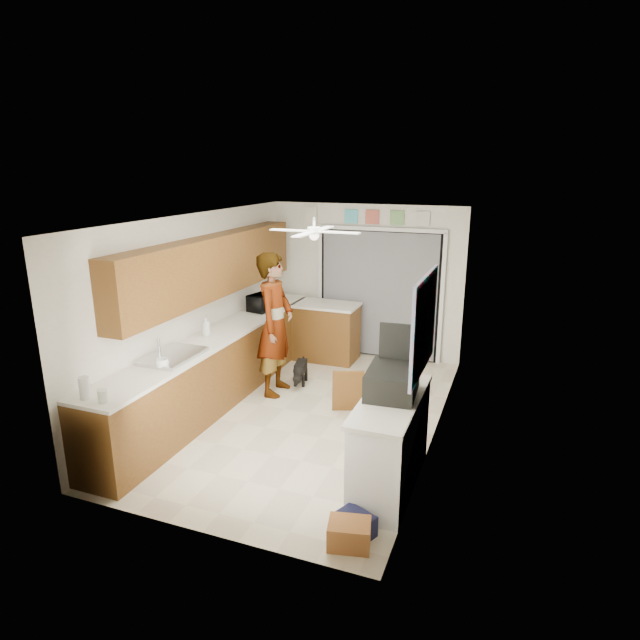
% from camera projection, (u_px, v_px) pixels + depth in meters
% --- Properties ---
extents(floor, '(5.00, 5.00, 0.00)m').
position_uv_depth(floor, '(309.00, 413.00, 6.91)').
color(floor, beige).
rests_on(floor, ground).
extents(ceiling, '(5.00, 5.00, 0.00)m').
position_uv_depth(ceiling, '(308.00, 218.00, 6.22)').
color(ceiling, white).
rests_on(ceiling, ground).
extents(wall_back, '(3.20, 0.00, 3.20)m').
position_uv_depth(wall_back, '(365.00, 281.00, 8.81)').
color(wall_back, white).
rests_on(wall_back, ground).
extents(wall_front, '(3.20, 0.00, 3.20)m').
position_uv_depth(wall_front, '(193.00, 401.00, 4.32)').
color(wall_front, white).
rests_on(wall_front, ground).
extents(wall_left, '(0.00, 5.00, 5.00)m').
position_uv_depth(wall_left, '(197.00, 309.00, 7.11)').
color(wall_left, white).
rests_on(wall_left, ground).
extents(wall_right, '(0.00, 5.00, 5.00)m').
position_uv_depth(wall_right, '(440.00, 335.00, 6.02)').
color(wall_right, white).
rests_on(wall_right, ground).
extents(left_base_cabinets, '(0.60, 4.80, 0.90)m').
position_uv_depth(left_base_cabinets, '(220.00, 368.00, 7.23)').
color(left_base_cabinets, brown).
rests_on(left_base_cabinets, floor).
extents(left_countertop, '(0.62, 4.80, 0.04)m').
position_uv_depth(left_countertop, '(219.00, 335.00, 7.10)').
color(left_countertop, white).
rests_on(left_countertop, left_base_cabinets).
extents(upper_cabinets, '(0.32, 4.00, 0.80)m').
position_uv_depth(upper_cabinets, '(213.00, 266.00, 7.08)').
color(upper_cabinets, brown).
rests_on(upper_cabinets, wall_left).
extents(sink_basin, '(0.50, 0.76, 0.06)m').
position_uv_depth(sink_basin, '(173.00, 357.00, 6.19)').
color(sink_basin, silver).
rests_on(sink_basin, left_countertop).
extents(faucet, '(0.03, 0.03, 0.22)m').
position_uv_depth(faucet, '(159.00, 347.00, 6.23)').
color(faucet, silver).
rests_on(faucet, left_countertop).
extents(peninsula_base, '(1.00, 0.60, 0.90)m').
position_uv_depth(peninsula_base, '(326.00, 333.00, 8.75)').
color(peninsula_base, brown).
rests_on(peninsula_base, floor).
extents(peninsula_top, '(1.04, 0.64, 0.04)m').
position_uv_depth(peninsula_top, '(326.00, 305.00, 8.62)').
color(peninsula_top, white).
rests_on(peninsula_top, peninsula_base).
extents(back_opening_recess, '(2.00, 0.06, 2.10)m').
position_uv_depth(back_opening_recess, '(379.00, 295.00, 8.75)').
color(back_opening_recess, black).
rests_on(back_opening_recess, wall_back).
extents(curtain_panel, '(1.90, 0.03, 2.05)m').
position_uv_depth(curtain_panel, '(378.00, 295.00, 8.72)').
color(curtain_panel, gray).
rests_on(curtain_panel, wall_back).
extents(door_trim_left, '(0.06, 0.04, 2.10)m').
position_uv_depth(door_trim_left, '(320.00, 290.00, 9.07)').
color(door_trim_left, white).
rests_on(door_trim_left, wall_back).
extents(door_trim_right, '(0.06, 0.04, 2.10)m').
position_uv_depth(door_trim_right, '(442.00, 300.00, 8.38)').
color(door_trim_right, white).
rests_on(door_trim_right, wall_back).
extents(door_trim_head, '(2.10, 0.04, 0.06)m').
position_uv_depth(door_trim_head, '(381.00, 229.00, 8.43)').
color(door_trim_head, white).
rests_on(door_trim_head, wall_back).
extents(header_frame_1, '(0.22, 0.02, 0.22)m').
position_uv_depth(header_frame_1, '(351.00, 216.00, 8.58)').
color(header_frame_1, '#53C6DE').
rests_on(header_frame_1, wall_back).
extents(header_frame_2, '(0.22, 0.02, 0.22)m').
position_uv_depth(header_frame_2, '(372.00, 217.00, 8.46)').
color(header_frame_2, '#C35849').
rests_on(header_frame_2, wall_back).
extents(header_frame_3, '(0.22, 0.02, 0.22)m').
position_uv_depth(header_frame_3, '(397.00, 218.00, 8.32)').
color(header_frame_3, '#70A75F').
rests_on(header_frame_3, wall_back).
extents(header_frame_4, '(0.22, 0.02, 0.22)m').
position_uv_depth(header_frame_4, '(423.00, 219.00, 8.18)').
color(header_frame_4, silver).
rests_on(header_frame_4, wall_back).
extents(route66_sign, '(0.22, 0.02, 0.26)m').
position_uv_depth(route66_sign, '(311.00, 215.00, 8.82)').
color(route66_sign, silver).
rests_on(route66_sign, wall_back).
extents(right_counter_base, '(0.50, 1.40, 0.90)m').
position_uv_depth(right_counter_base, '(391.00, 444.00, 5.25)').
color(right_counter_base, white).
rests_on(right_counter_base, floor).
extents(right_counter_top, '(0.54, 1.44, 0.04)m').
position_uv_depth(right_counter_top, '(391.00, 400.00, 5.12)').
color(right_counter_top, white).
rests_on(right_counter_top, right_counter_base).
extents(abstract_painting, '(0.03, 1.15, 0.95)m').
position_uv_depth(abstract_painting, '(424.00, 324.00, 5.02)').
color(abstract_painting, '#F65A9E').
rests_on(abstract_painting, wall_right).
extents(ceiling_fan, '(1.14, 1.14, 0.24)m').
position_uv_depth(ceiling_fan, '(314.00, 231.00, 6.45)').
color(ceiling_fan, white).
rests_on(ceiling_fan, ceiling).
extents(microwave, '(0.40, 0.51, 0.26)m').
position_uv_depth(microwave, '(263.00, 302.00, 8.19)').
color(microwave, black).
rests_on(microwave, left_countertop).
extents(soap_bottle, '(0.10, 0.10, 0.27)m').
position_uv_depth(soap_bottle, '(206.00, 326.00, 6.97)').
color(soap_bottle, silver).
rests_on(soap_bottle, left_countertop).
extents(cup, '(0.16, 0.16, 0.11)m').
position_uv_depth(cup, '(162.00, 364.00, 5.85)').
color(cup, white).
rests_on(cup, left_countertop).
extents(jar_a, '(0.12, 0.12, 0.12)m').
position_uv_depth(jar_a, '(103.00, 396.00, 5.02)').
color(jar_a, silver).
rests_on(jar_a, left_countertop).
extents(paper_towel_roll, '(0.13, 0.13, 0.22)m').
position_uv_depth(paper_towel_roll, '(84.00, 388.00, 5.07)').
color(paper_towel_roll, white).
rests_on(paper_towel_roll, left_countertop).
extents(suitcase, '(0.51, 0.65, 0.26)m').
position_uv_depth(suitcase, '(392.00, 381.00, 5.17)').
color(suitcase, black).
rests_on(suitcase, right_counter_top).
extents(suitcase_rim, '(0.48, 0.61, 0.02)m').
position_uv_depth(suitcase_rim, '(392.00, 392.00, 5.20)').
color(suitcase_rim, yellow).
rests_on(suitcase_rim, suitcase).
extents(suitcase_lid, '(0.42, 0.06, 0.50)m').
position_uv_depth(suitcase_lid, '(400.00, 348.00, 5.36)').
color(suitcase_lid, black).
rests_on(suitcase_lid, suitcase).
extents(cardboard_box, '(0.40, 0.34, 0.22)m').
position_uv_depth(cardboard_box, '(349.00, 534.00, 4.48)').
color(cardboard_box, '#B66939').
rests_on(cardboard_box, floor).
extents(navy_crate, '(0.40, 0.37, 0.19)m').
position_uv_depth(navy_crate, '(354.00, 525.00, 4.61)').
color(navy_crate, '#151736').
rests_on(navy_crate, floor).
extents(cabinet_door_panel, '(0.43, 0.29, 0.59)m').
position_uv_depth(cabinet_door_panel, '(348.00, 391.00, 6.86)').
color(cabinet_door_panel, brown).
rests_on(cabinet_door_panel, floor).
extents(man, '(0.53, 0.75, 1.99)m').
position_uv_depth(man, '(275.00, 324.00, 7.30)').
color(man, white).
rests_on(man, floor).
extents(dog, '(0.30, 0.51, 0.37)m').
position_uv_depth(dog, '(301.00, 371.00, 7.81)').
color(dog, black).
rests_on(dog, floor).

